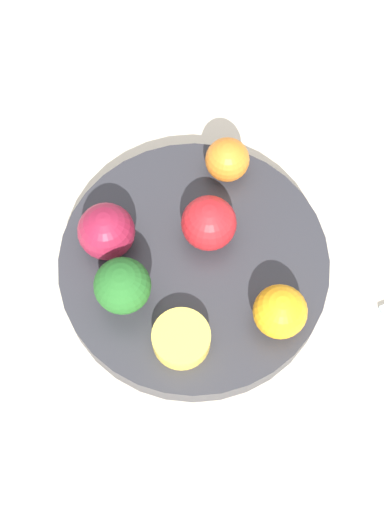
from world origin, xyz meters
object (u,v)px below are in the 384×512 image
at_px(apple_red, 104,231).
at_px(orange_front, 225,160).
at_px(apple_green, 207,223).
at_px(small_cup, 179,339).
at_px(orange_back, 278,312).
at_px(broccoli, 121,286).
at_px(bowl, 192,266).

bearing_deg(apple_red, orange_front, 125.32).
height_order(apple_green, small_cup, apple_green).
distance_m(apple_green, orange_back, 0.10).
xyz_separation_m(broccoli, small_cup, (0.04, 0.05, -0.02)).
bearing_deg(broccoli, apple_green, 131.27).
height_order(orange_front, small_cup, orange_front).
xyz_separation_m(apple_red, small_cup, (0.09, 0.07, -0.02)).
xyz_separation_m(bowl, orange_front, (-0.09, 0.03, 0.03)).
bearing_deg(orange_back, bowl, -127.48).
relative_size(orange_front, small_cup, 0.83).
relative_size(bowl, orange_back, 5.28).
bearing_deg(apple_green, orange_back, 36.36).
distance_m(broccoli, apple_green, 0.10).
xyz_separation_m(apple_red, orange_front, (-0.08, 0.11, -0.00)).
xyz_separation_m(apple_red, orange_back, (0.07, 0.15, -0.00)).
relative_size(bowl, apple_green, 4.95).
relative_size(broccoli, small_cup, 1.21).
bearing_deg(orange_front, orange_back, 15.98).
xyz_separation_m(broccoli, orange_front, (-0.13, 0.09, -0.01)).
bearing_deg(orange_front, bowl, -18.16).
distance_m(apple_green, orange_front, 0.07).
bearing_deg(bowl, apple_red, -102.02).
bearing_deg(apple_green, apple_red, -84.33).
bearing_deg(small_cup, apple_green, 167.08).
height_order(apple_green, orange_front, apple_green).
height_order(apple_red, orange_front, apple_red).
bearing_deg(orange_back, apple_red, -115.73).
distance_m(bowl, orange_back, 0.10).
xyz_separation_m(apple_green, orange_front, (-0.07, 0.02, -0.00)).
bearing_deg(bowl, orange_front, 161.84).
bearing_deg(apple_red, orange_back, 64.27).
distance_m(bowl, small_cup, 0.08).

